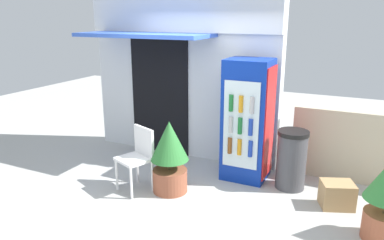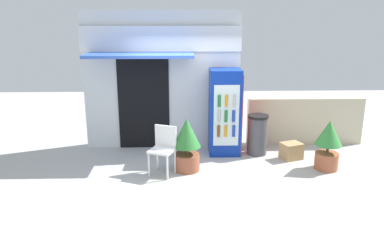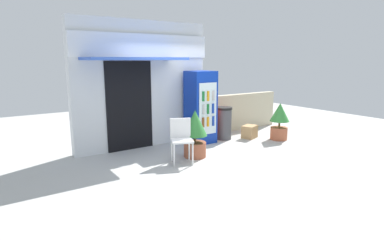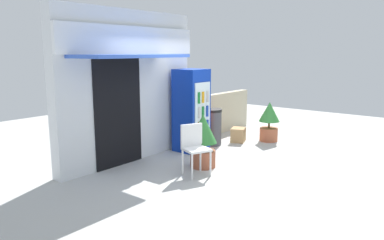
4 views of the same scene
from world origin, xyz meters
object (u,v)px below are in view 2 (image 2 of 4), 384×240
Objects in this scene: drink_cooler at (225,112)px; trash_bin at (257,134)px; potted_plant_curbside at (328,143)px; cardboard_box at (291,151)px; potted_plant_near_shop at (187,143)px; plastic_chair at (164,146)px.

trash_bin is (0.70, -0.08, -0.48)m from drink_cooler.
cardboard_box is (-0.53, 0.56, -0.37)m from potted_plant_curbside.
drink_cooler reaches higher than cardboard_box.
potted_plant_near_shop is 1.75m from trash_bin.
plastic_chair is at bearing -153.36° from trash_bin.
potted_plant_curbside reaches higher than cardboard_box.
trash_bin is at bearing -6.60° from drink_cooler.
plastic_chair is at bearing -177.98° from potted_plant_curbside.
plastic_chair reaches higher than trash_bin.
potted_plant_curbside reaches higher than trash_bin.
trash_bin is 0.78m from cardboard_box.
potted_plant_curbside is 2.42× the size of cardboard_box.
drink_cooler is 4.51× the size of cardboard_box.
plastic_chair is 0.88× the size of potted_plant_near_shop.
potted_plant_near_shop reaches higher than trash_bin.
potted_plant_curbside is 1.48m from trash_bin.
potted_plant_near_shop reaches higher than plastic_chair.
potted_plant_near_shop is (0.44, 0.13, 0.02)m from plastic_chair.
drink_cooler is at bearing 48.45° from potted_plant_near_shop.
plastic_chair is 0.46m from potted_plant_near_shop.
cardboard_box is at bearing 133.13° from potted_plant_curbside.
drink_cooler is 1.76× the size of potted_plant_near_shop.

